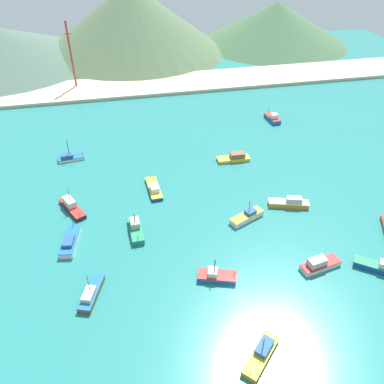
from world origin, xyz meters
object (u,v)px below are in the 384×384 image
Objects in this scene: fishing_boat_6 at (136,229)px; fishing_boat_10 at (290,203)px; fishing_boat_9 at (235,158)px; fishing_boat_4 at (91,293)px; fishing_boat_7 at (154,188)px; fishing_boat_1 at (216,276)px; fishing_boat_15 at (379,267)px; fishing_boat_5 at (247,216)px; fishing_boat_2 at (70,157)px; radio_tower at (71,56)px; fishing_boat_3 at (70,241)px; fishing_boat_8 at (71,206)px; fishing_boat_12 at (261,354)px; fishing_boat_0 at (319,264)px; fishing_boat_14 at (273,118)px.

fishing_boat_6 is 37.80m from fishing_boat_10.
fishing_boat_10 reaches higher than fishing_boat_9.
fishing_boat_7 is (16.16, 31.47, -0.04)m from fishing_boat_4.
fishing_boat_1 is at bearing -50.27° from fishing_boat_6.
fishing_boat_9 is 1.04× the size of fishing_boat_15.
fishing_boat_1 is at bearing -75.79° from fishing_boat_7.
fishing_boat_5 reaches higher than fishing_boat_7.
fishing_boat_5 is at bearing -38.67° from fishing_boat_7.
fishing_boat_1 is 1.05× the size of fishing_boat_2.
radio_tower is (-52.49, 88.48, 12.13)m from fishing_boat_10.
fishing_boat_10 is (52.13, 2.86, 0.07)m from fishing_boat_3.
fishing_boat_2 is (-29.74, 52.59, -0.05)m from fishing_boat_1.
fishing_boat_12 is (31.54, -46.40, -0.17)m from fishing_boat_8.
fishing_boat_8 is (-28.66, 28.53, 0.19)m from fishing_boat_1.
fishing_boat_2 is at bearing 138.76° from fishing_boat_5.
fishing_boat_4 is (-45.51, 2.16, -0.17)m from fishing_boat_0.
fishing_boat_8 is 1.09× the size of fishing_boat_15.
fishing_boat_1 is 74.02m from fishing_boat_14.
fishing_boat_1 is 0.80× the size of fishing_boat_7.
fishing_boat_4 is 39.23m from fishing_boat_5.
fishing_boat_5 reaches higher than fishing_boat_9.
fishing_boat_12 is at bearing -80.84° from fishing_boat_1.
fishing_boat_7 reaches higher than fishing_boat_12.
fishing_boat_3 is 14.42m from fishing_boat_6.
fishing_boat_12 is (-20.61, -36.83, -0.15)m from fishing_boat_10.
fishing_boat_5 is at bearing -65.95° from radio_tower.
fishing_boat_9 is 0.37× the size of radio_tower.
fishing_boat_5 reaches higher than fishing_boat_10.
fishing_boat_2 reaches higher than fishing_boat_1.
fishing_boat_6 is 0.35× the size of radio_tower.
fishing_boat_2 is 0.92× the size of fishing_boat_12.
fishing_boat_15 is at bearing -93.27° from fishing_boat_14.
radio_tower is (-40.70, 91.20, 12.23)m from fishing_boat_5.
fishing_boat_2 is 0.85× the size of fishing_boat_15.
fishing_boat_5 reaches higher than fishing_boat_3.
fishing_boat_6 is at bearing -112.25° from fishing_boat_7.
fishing_boat_12 is at bearing -47.14° from fishing_boat_3.
fishing_boat_12 is (-8.83, -34.11, -0.04)m from fishing_boat_5.
fishing_boat_6 is at bearing -80.73° from radio_tower.
fishing_boat_4 is 0.90× the size of fishing_boat_10.
fishing_boat_5 is 25.98m from fishing_boat_6.
fishing_boat_3 is at bearing -88.26° from fishing_boat_2.
fishing_boat_0 is 44.63m from fishing_boat_7.
fishing_boat_5 reaches higher than fishing_boat_12.
fishing_boat_8 is at bearing -163.05° from fishing_boat_9.
fishing_boat_0 is at bearing -19.45° from fishing_boat_3.
fishing_boat_6 is at bearing 116.07° from fishing_boat_12.
fishing_boat_8 is 74.50m from fishing_boat_14.
radio_tower is (-28.99, 107.45, 12.29)m from fishing_boat_1.
fishing_boat_3 is at bearing -89.78° from radio_tower.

